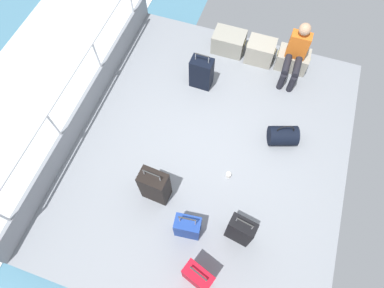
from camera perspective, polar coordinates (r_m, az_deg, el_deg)
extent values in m
cube|color=gray|center=(5.38, 2.96, -1.12)|extent=(4.40, 5.20, 0.06)
cube|color=gray|center=(5.78, -18.03, 6.28)|extent=(0.06, 5.20, 0.45)
cylinder|color=silver|center=(5.07, -29.47, -11.40)|extent=(0.04, 0.04, 1.00)
cylinder|color=silver|center=(5.31, -22.13, 1.83)|extent=(0.04, 0.04, 1.00)
cylinder|color=silver|center=(5.88, -15.76, 13.18)|extent=(0.04, 0.04, 1.00)
cylinder|color=silver|center=(6.69, -10.31, 22.06)|extent=(0.04, 0.04, 1.00)
cylinder|color=silver|center=(5.18, -20.44, 10.91)|extent=(0.04, 4.16, 0.04)
cube|color=white|center=(6.97, -26.90, 6.48)|extent=(2.40, 7.28, 0.01)
cube|color=gray|center=(6.48, 6.45, 17.32)|extent=(0.59, 0.42, 0.39)
torus|color=tan|center=(6.47, 3.80, 18.49)|extent=(0.02, 0.12, 0.12)
torus|color=tan|center=(6.40, 9.25, 17.08)|extent=(0.02, 0.12, 0.12)
cube|color=#9E9989|center=(6.40, 11.87, 15.62)|extent=(0.50, 0.40, 0.42)
torus|color=tan|center=(6.35, 9.68, 16.80)|extent=(0.02, 0.12, 0.12)
torus|color=tan|center=(6.34, 14.35, 15.43)|extent=(0.02, 0.12, 0.12)
cube|color=#9E9989|center=(6.45, 17.14, 13.92)|extent=(0.56, 0.38, 0.35)
torus|color=tan|center=(6.38, 14.76, 15.13)|extent=(0.02, 0.12, 0.12)
torus|color=tan|center=(6.42, 19.83, 13.51)|extent=(0.02, 0.12, 0.12)
cube|color=orange|center=(6.12, 18.12, 16.10)|extent=(0.34, 0.20, 0.48)
sphere|color=tan|center=(5.88, 19.15, 18.45)|extent=(0.20, 0.20, 0.20)
cylinder|color=black|center=(6.06, 17.91, 12.66)|extent=(0.12, 0.40, 0.12)
cylinder|color=black|center=(6.09, 17.00, 10.03)|extent=(0.11, 0.11, 0.35)
cylinder|color=black|center=(6.04, 16.25, 13.19)|extent=(0.12, 0.40, 0.12)
cylinder|color=black|center=(6.07, 15.37, 10.55)|extent=(0.11, 0.11, 0.35)
cube|color=navy|center=(4.67, -0.76, -14.29)|extent=(0.38, 0.25, 0.51)
cylinder|color=#A5A8AD|center=(4.33, -2.23, -12.98)|extent=(0.02, 0.02, 0.20)
cylinder|color=#A5A8AD|center=(4.32, 0.60, -13.56)|extent=(0.02, 0.02, 0.20)
cylinder|color=#2D2D2D|center=(4.22, -0.84, -12.95)|extent=(0.23, 0.05, 0.02)
cube|color=silver|center=(4.56, -0.47, -12.57)|extent=(0.05, 0.01, 0.08)
cube|color=black|center=(4.76, -6.49, -7.32)|extent=(0.41, 0.28, 0.71)
cylinder|color=#A5A8AD|center=(4.40, -8.44, -4.90)|extent=(0.02, 0.02, 0.13)
cylinder|color=#A5A8AD|center=(4.34, -5.64, -6.06)|extent=(0.02, 0.02, 0.13)
cylinder|color=#2D2D2D|center=(4.31, -7.15, -5.17)|extent=(0.26, 0.04, 0.02)
cube|color=green|center=(4.70, -5.94, -5.54)|extent=(0.05, 0.01, 0.08)
cube|color=#B70C1E|center=(4.49, 1.04, -22.24)|extent=(0.42, 0.31, 0.68)
cylinder|color=#A5A8AD|center=(4.10, -0.21, -20.85)|extent=(0.02, 0.02, 0.10)
cylinder|color=#A5A8AD|center=(4.09, 2.51, -22.75)|extent=(0.02, 0.02, 0.10)
cylinder|color=#2D2D2D|center=(4.04, 1.15, -21.74)|extent=(0.24, 0.10, 0.02)
cube|color=white|center=(4.42, 1.92, -21.11)|extent=(0.05, 0.02, 0.08)
cube|color=black|center=(5.82, 1.67, 12.34)|extent=(0.39, 0.26, 0.61)
cylinder|color=#A5A8AD|center=(5.56, 0.62, 15.10)|extent=(0.02, 0.02, 0.14)
cylinder|color=#A5A8AD|center=(5.51, 2.93, 14.47)|extent=(0.02, 0.02, 0.14)
cylinder|color=#2D2D2D|center=(5.48, 1.79, 15.27)|extent=(0.25, 0.03, 0.02)
cube|color=green|center=(5.79, 2.14, 14.14)|extent=(0.05, 0.01, 0.08)
cube|color=black|center=(4.62, 8.45, -14.72)|extent=(0.38, 0.25, 0.68)
cylinder|color=#A5A8AD|center=(4.24, 7.84, -12.95)|extent=(0.02, 0.02, 0.12)
cylinder|color=#A5A8AD|center=(4.24, 10.52, -14.19)|extent=(0.02, 0.02, 0.12)
cylinder|color=#2D2D2D|center=(4.18, 9.29, -13.39)|extent=(0.23, 0.06, 0.02)
cube|color=white|center=(4.46, 9.33, -13.06)|extent=(0.05, 0.01, 0.08)
cylinder|color=black|center=(5.49, 15.61, 1.41)|extent=(0.54, 0.45, 0.32)
torus|color=black|center=(5.34, 16.05, 2.27)|extent=(0.26, 0.10, 0.27)
cylinder|color=white|center=(5.15, 6.39, -5.42)|extent=(0.08, 0.08, 0.10)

